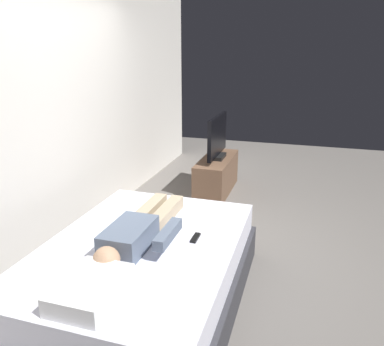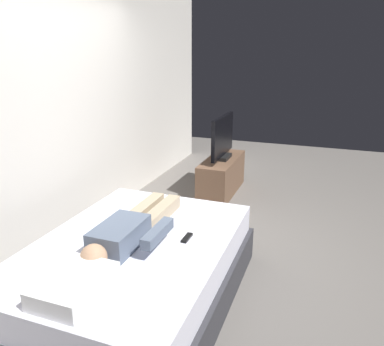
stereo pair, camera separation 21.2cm
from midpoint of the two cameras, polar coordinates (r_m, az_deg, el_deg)
The scene contains 8 objects.
ground_plane at distance 3.78m, azimuth -0.57°, elevation -12.48°, with size 10.00×10.00×0.00m, color slate.
back_wall at distance 4.29m, azimuth -17.82°, elevation 10.26°, with size 6.40×0.10×2.80m, color silver.
bed at distance 3.07m, azimuth -9.49°, elevation -14.94°, with size 2.04×1.47×0.54m.
pillow at distance 2.39m, azimuth -17.65°, elevation -16.48°, with size 0.48×0.34×0.12m, color white.
person at distance 2.93m, azimuth -10.17°, elevation -8.63°, with size 1.26×0.46×0.18m.
remote at distance 2.94m, azimuth -1.57°, elevation -9.81°, with size 0.15×0.04×0.02m, color black.
tv_stand at distance 5.30m, azimuth 2.60°, elevation -0.34°, with size 1.10×0.40×0.50m, color brown.
tv at distance 5.15m, azimuth 2.68°, elevation 5.32°, with size 0.88×0.20×0.59m.
Camera 1 is at (-3.13, -0.90, 1.92)m, focal length 35.20 mm.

